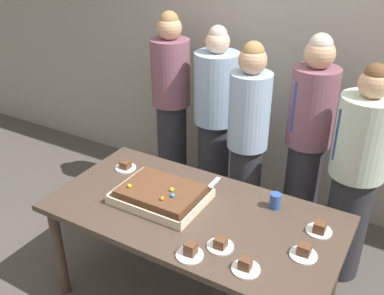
{
  "coord_description": "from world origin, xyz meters",
  "views": [
    {
      "loc": [
        1.1,
        -1.9,
        2.36
      ],
      "look_at": [
        -0.09,
        0.15,
        1.12
      ],
      "focal_mm": 40.68,
      "sensor_mm": 36.0,
      "label": 1
    }
  ],
  "objects_px": {
    "plated_slice_near_left": "(126,166)",
    "person_serving_front": "(307,143)",
    "drink_cup_nearest": "(275,201)",
    "person_green_shirt_behind": "(215,121)",
    "person_far_right_suit": "(355,176)",
    "party_table": "(193,222)",
    "plated_slice_center_front": "(190,252)",
    "plated_slice_far_right": "(246,267)",
    "plated_slice_center_back": "(319,229)",
    "plated_slice_near_right": "(304,252)",
    "cake_server_utensil": "(212,184)",
    "person_back_corner": "(247,146)",
    "person_striped_tie_right": "(171,106)",
    "sheet_cake": "(161,194)",
    "plated_slice_far_left": "(220,244)"
  },
  "relations": [
    {
      "from": "party_table",
      "to": "person_serving_front",
      "type": "height_order",
      "value": "person_serving_front"
    },
    {
      "from": "plated_slice_center_back",
      "to": "person_back_corner",
      "type": "relative_size",
      "value": 0.09
    },
    {
      "from": "plated_slice_center_front",
      "to": "person_back_corner",
      "type": "xyz_separation_m",
      "value": [
        -0.18,
        1.14,
        0.08
      ]
    },
    {
      "from": "plated_slice_center_back",
      "to": "person_serving_front",
      "type": "distance_m",
      "value": 0.91
    },
    {
      "from": "plated_slice_near_left",
      "to": "drink_cup_nearest",
      "type": "distance_m",
      "value": 1.11
    },
    {
      "from": "cake_server_utensil",
      "to": "person_far_right_suit",
      "type": "bearing_deg",
      "value": 31.26
    },
    {
      "from": "cake_server_utensil",
      "to": "drink_cup_nearest",
      "type": "bearing_deg",
      "value": -4.27
    },
    {
      "from": "sheet_cake",
      "to": "plated_slice_center_back",
      "type": "xyz_separation_m",
      "value": [
        0.97,
        0.19,
        -0.02
      ]
    },
    {
      "from": "plated_slice_center_back",
      "to": "plated_slice_near_left",
      "type": "bearing_deg",
      "value": 179.44
    },
    {
      "from": "party_table",
      "to": "plated_slice_far_left",
      "type": "xyz_separation_m",
      "value": [
        0.3,
        -0.22,
        0.11
      ]
    },
    {
      "from": "drink_cup_nearest",
      "to": "plated_slice_near_left",
      "type": "bearing_deg",
      "value": -175.35
    },
    {
      "from": "plated_slice_near_left",
      "to": "person_serving_front",
      "type": "relative_size",
      "value": 0.09
    },
    {
      "from": "plated_slice_far_left",
      "to": "person_green_shirt_behind",
      "type": "distance_m",
      "value": 1.52
    },
    {
      "from": "person_serving_front",
      "to": "sheet_cake",
      "type": "bearing_deg",
      "value": 0.01
    },
    {
      "from": "plated_slice_far_left",
      "to": "plated_slice_center_back",
      "type": "height_order",
      "value": "plated_slice_center_back"
    },
    {
      "from": "plated_slice_near_right",
      "to": "person_striped_tie_right",
      "type": "height_order",
      "value": "person_striped_tie_right"
    },
    {
      "from": "drink_cup_nearest",
      "to": "person_serving_front",
      "type": "height_order",
      "value": "person_serving_front"
    },
    {
      "from": "plated_slice_near_left",
      "to": "plated_slice_far_left",
      "type": "distance_m",
      "value": 1.07
    },
    {
      "from": "plated_slice_far_right",
      "to": "plated_slice_center_back",
      "type": "bearing_deg",
      "value": 63.83
    },
    {
      "from": "plated_slice_far_left",
      "to": "plated_slice_far_right",
      "type": "xyz_separation_m",
      "value": [
        0.19,
        -0.09,
        -0.0
      ]
    },
    {
      "from": "party_table",
      "to": "cake_server_utensil",
      "type": "height_order",
      "value": "cake_server_utensil"
    },
    {
      "from": "sheet_cake",
      "to": "person_far_right_suit",
      "type": "height_order",
      "value": "person_far_right_suit"
    },
    {
      "from": "party_table",
      "to": "plated_slice_center_front",
      "type": "bearing_deg",
      "value": -62.04
    },
    {
      "from": "plated_slice_near_right",
      "to": "cake_server_utensil",
      "type": "bearing_deg",
      "value": 153.54
    },
    {
      "from": "person_serving_front",
      "to": "person_far_right_suit",
      "type": "relative_size",
      "value": 1.06
    },
    {
      "from": "plated_slice_far_left",
      "to": "person_green_shirt_behind",
      "type": "relative_size",
      "value": 0.09
    },
    {
      "from": "cake_server_utensil",
      "to": "person_serving_front",
      "type": "bearing_deg",
      "value": 58.55
    },
    {
      "from": "plated_slice_near_left",
      "to": "plated_slice_center_front",
      "type": "distance_m",
      "value": 1.03
    },
    {
      "from": "person_serving_front",
      "to": "person_far_right_suit",
      "type": "distance_m",
      "value": 0.45
    },
    {
      "from": "party_table",
      "to": "cake_server_utensil",
      "type": "bearing_deg",
      "value": 96.55
    },
    {
      "from": "plated_slice_center_back",
      "to": "person_far_right_suit",
      "type": "height_order",
      "value": "person_far_right_suit"
    },
    {
      "from": "plated_slice_center_front",
      "to": "plated_slice_far_right",
      "type": "bearing_deg",
      "value": 9.62
    },
    {
      "from": "party_table",
      "to": "person_green_shirt_behind",
      "type": "height_order",
      "value": "person_green_shirt_behind"
    },
    {
      "from": "person_far_right_suit",
      "to": "sheet_cake",
      "type": "bearing_deg",
      "value": 0.01
    },
    {
      "from": "party_table",
      "to": "cake_server_utensil",
      "type": "relative_size",
      "value": 9.11
    },
    {
      "from": "plated_slice_near_right",
      "to": "cake_server_utensil",
      "type": "xyz_separation_m",
      "value": [
        -0.75,
        0.37,
        -0.02
      ]
    },
    {
      "from": "plated_slice_near_left",
      "to": "person_green_shirt_behind",
      "type": "xyz_separation_m",
      "value": [
        0.25,
        0.91,
        0.06
      ]
    },
    {
      "from": "plated_slice_near_left",
      "to": "person_back_corner",
      "type": "height_order",
      "value": "person_back_corner"
    },
    {
      "from": "plated_slice_near_left",
      "to": "person_green_shirt_behind",
      "type": "relative_size",
      "value": 0.09
    },
    {
      "from": "person_striped_tie_right",
      "to": "person_back_corner",
      "type": "height_order",
      "value": "person_striped_tie_right"
    },
    {
      "from": "cake_server_utensil",
      "to": "person_green_shirt_behind",
      "type": "bearing_deg",
      "value": 116.16
    },
    {
      "from": "plated_slice_far_left",
      "to": "plated_slice_center_front",
      "type": "height_order",
      "value": "plated_slice_center_front"
    },
    {
      "from": "sheet_cake",
      "to": "person_green_shirt_behind",
      "type": "height_order",
      "value": "person_green_shirt_behind"
    },
    {
      "from": "drink_cup_nearest",
      "to": "person_green_shirt_behind",
      "type": "relative_size",
      "value": 0.06
    },
    {
      "from": "sheet_cake",
      "to": "person_back_corner",
      "type": "relative_size",
      "value": 0.34
    },
    {
      "from": "plated_slice_center_back",
      "to": "person_green_shirt_behind",
      "type": "xyz_separation_m",
      "value": [
        -1.16,
        0.93,
        0.06
      ]
    },
    {
      "from": "plated_slice_near_right",
      "to": "plated_slice_far_right",
      "type": "relative_size",
      "value": 1.0
    },
    {
      "from": "plated_slice_center_back",
      "to": "person_striped_tie_right",
      "type": "relative_size",
      "value": 0.09
    },
    {
      "from": "person_serving_front",
      "to": "drink_cup_nearest",
      "type": "bearing_deg",
      "value": 33.93
    },
    {
      "from": "sheet_cake",
      "to": "plated_slice_center_back",
      "type": "distance_m",
      "value": 0.99
    }
  ]
}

